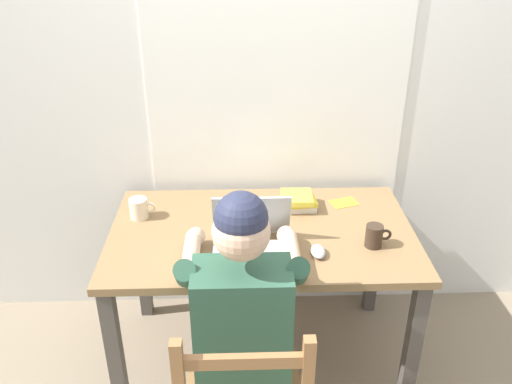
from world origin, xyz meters
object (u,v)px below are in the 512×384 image
at_px(coffee_mug_white, 139,208).
at_px(coffee_mug_dark, 375,236).
at_px(computer_mouse, 318,251).
at_px(desk, 262,248).
at_px(laptop, 252,240).
at_px(landscape_photo_print, 344,203).
at_px(seated_person, 242,313).
at_px(book_stack_main, 298,201).

distance_m(coffee_mug_white, coffee_mug_dark, 1.07).
bearing_deg(computer_mouse, desk, 138.27).
height_order(laptop, coffee_mug_dark, laptop).
bearing_deg(computer_mouse, laptop, 171.47).
bearing_deg(coffee_mug_dark, landscape_photo_print, 98.54).
bearing_deg(coffee_mug_dark, coffee_mug_white, 165.15).
xyz_separation_m(laptop, coffee_mug_white, (-0.51, 0.29, -0.00)).
height_order(seated_person, coffee_mug_dark, seated_person).
bearing_deg(seated_person, computer_mouse, 41.11).
bearing_deg(seated_person, desk, 78.99).
relative_size(laptop, coffee_mug_white, 2.73).
xyz_separation_m(computer_mouse, coffee_mug_dark, (0.25, 0.06, 0.03)).
relative_size(computer_mouse, landscape_photo_print, 0.77).
bearing_deg(desk, seated_person, -101.01).
xyz_separation_m(seated_person, laptop, (0.05, 0.32, 0.12)).
bearing_deg(laptop, computer_mouse, -8.53).
relative_size(desk, book_stack_main, 7.42).
bearing_deg(coffee_mug_dark, book_stack_main, 130.97).
xyz_separation_m(desk, seated_person, (-0.09, -0.48, 0.03)).
relative_size(coffee_mug_white, landscape_photo_print, 0.93).
xyz_separation_m(computer_mouse, book_stack_main, (-0.05, 0.39, 0.02)).
bearing_deg(landscape_photo_print, coffee_mug_dark, -99.58).
height_order(coffee_mug_dark, book_stack_main, coffee_mug_dark).
height_order(coffee_mug_white, landscape_photo_print, coffee_mug_white).
relative_size(desk, seated_person, 1.09).
bearing_deg(book_stack_main, seated_person, -112.05).
distance_m(desk, book_stack_main, 0.30).
height_order(seated_person, book_stack_main, seated_person).
xyz_separation_m(seated_person, book_stack_main, (0.27, 0.67, 0.10)).
bearing_deg(landscape_photo_print, seated_person, -143.30).
bearing_deg(laptop, book_stack_main, 57.40).
bearing_deg(computer_mouse, book_stack_main, 96.52).
distance_m(coffee_mug_white, book_stack_main, 0.74).
xyz_separation_m(coffee_mug_dark, book_stack_main, (-0.29, 0.33, -0.01)).
bearing_deg(coffee_mug_white, landscape_photo_print, 6.27).
distance_m(seated_person, coffee_mug_white, 0.78).
height_order(desk, landscape_photo_print, landscape_photo_print).
relative_size(seated_person, laptop, 3.77).
xyz_separation_m(desk, coffee_mug_dark, (0.47, -0.14, 0.15)).
distance_m(computer_mouse, coffee_mug_dark, 0.25).
relative_size(desk, computer_mouse, 13.54).
xyz_separation_m(seated_person, computer_mouse, (0.32, 0.28, 0.08)).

